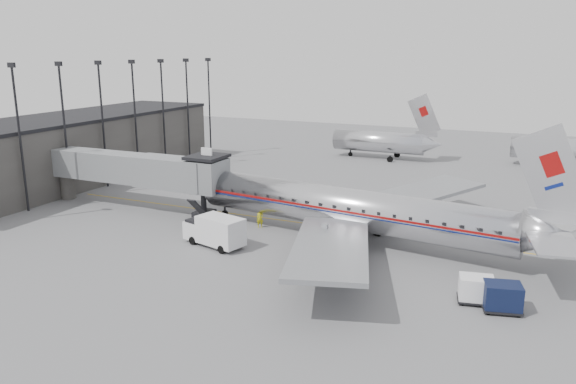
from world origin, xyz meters
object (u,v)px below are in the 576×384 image
at_px(service_van, 215,230).
at_px(baggage_cart_white, 476,289).
at_px(ramp_worker, 260,218).
at_px(airliner, 355,210).
at_px(baggage_cart_navy, 502,297).

relative_size(service_van, baggage_cart_white, 2.32).
height_order(service_van, ramp_worker, service_van).
relative_size(airliner, service_van, 6.03).
bearing_deg(baggage_cart_navy, service_van, 158.76).
height_order(airliner, baggage_cart_white, airliner).
relative_size(service_van, baggage_cart_navy, 2.18).
relative_size(baggage_cart_navy, baggage_cart_white, 1.07).
distance_m(service_van, baggage_cart_white, 22.01).
distance_m(airliner, ramp_worker, 9.58).
height_order(baggage_cart_white, ramp_worker, baggage_cart_white).
bearing_deg(baggage_cart_navy, airliner, 131.00).
height_order(airliner, service_van, airliner).
relative_size(baggage_cart_navy, ramp_worker, 1.54).
xyz_separation_m(baggage_cart_navy, ramp_worker, (-22.34, 9.26, -0.11)).
relative_size(service_van, ramp_worker, 3.36).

